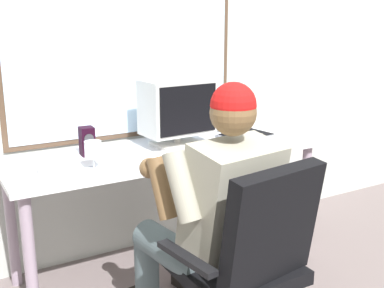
# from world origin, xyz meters

# --- Properties ---
(wall_rear) EXTENTS (5.79, 0.08, 2.53)m
(wall_rear) POSITION_xyz_m (-0.00, 2.01, 1.27)
(wall_rear) COLOR #B8BCB7
(wall_rear) RESTS_ON ground
(desk) EXTENTS (1.83, 0.63, 0.74)m
(desk) POSITION_xyz_m (0.05, 1.63, 0.65)
(desk) COLOR gray
(desk) RESTS_ON ground
(office_chair) EXTENTS (0.60, 0.55, 0.93)m
(office_chair) POSITION_xyz_m (-0.06, 0.70, 0.53)
(office_chair) COLOR black
(office_chair) RESTS_ON ground
(person_seated) EXTENTS (0.57, 0.80, 1.22)m
(person_seated) POSITION_xyz_m (-0.09, 0.95, 0.63)
(person_seated) COLOR #47555A
(person_seated) RESTS_ON ground
(crt_monitor) EXTENTS (0.42, 0.26, 0.39)m
(crt_monitor) POSITION_xyz_m (0.13, 1.68, 0.96)
(crt_monitor) COLOR beige
(crt_monitor) RESTS_ON desk
(laptop) EXTENTS (0.36, 0.36, 0.23)m
(laptop) POSITION_xyz_m (0.60, 1.71, 0.80)
(laptop) COLOR gray
(laptop) RESTS_ON desk
(wine_glass) EXTENTS (0.08, 0.08, 0.14)m
(wine_glass) POSITION_xyz_m (-0.44, 1.49, 0.83)
(wine_glass) COLOR silver
(wine_glass) RESTS_ON desk
(desk_speaker) EXTENTS (0.08, 0.09, 0.16)m
(desk_speaker) POSITION_xyz_m (-0.39, 1.74, 0.82)
(desk_speaker) COLOR black
(desk_speaker) RESTS_ON desk
(coffee_mug) EXTENTS (0.08, 0.08, 0.10)m
(coffee_mug) POSITION_xyz_m (-0.67, 1.50, 0.79)
(coffee_mug) COLOR silver
(coffee_mug) RESTS_ON desk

